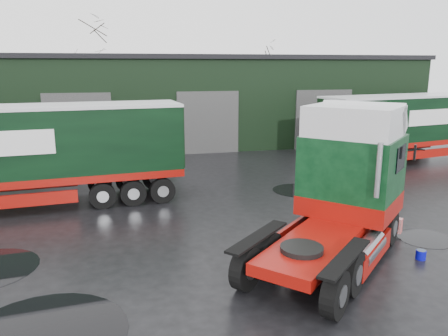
% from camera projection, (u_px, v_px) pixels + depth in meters
% --- Properties ---
extents(ground, '(100.00, 100.00, 0.00)m').
position_uv_depth(ground, '(225.00, 232.00, 14.93)').
color(ground, black).
extents(warehouse, '(32.40, 12.40, 6.30)m').
position_uv_depth(warehouse, '(194.00, 98.00, 33.65)').
color(warehouse, black).
rests_on(warehouse, ground).
extents(hero_tractor, '(7.26, 7.17, 4.45)m').
position_uv_depth(hero_tractor, '(329.00, 189.00, 12.05)').
color(hero_tractor, black).
rests_on(hero_tractor, ground).
extents(trailer_left, '(13.45, 4.07, 4.11)m').
position_uv_depth(trailer_left, '(13.00, 158.00, 17.03)').
color(trailer_left, silver).
rests_on(trailer_left, ground).
extents(lorry_right, '(15.32, 5.44, 3.97)m').
position_uv_depth(lorry_right, '(410.00, 128.00, 25.82)').
color(lorry_right, silver).
rests_on(lorry_right, ground).
extents(wash_bucket, '(0.38, 0.38, 0.27)m').
position_uv_depth(wash_bucket, '(421.00, 255.00, 12.83)').
color(wash_bucket, '#0707AC').
rests_on(wash_bucket, ground).
extents(tree_back_a, '(4.40, 4.40, 9.50)m').
position_uv_depth(tree_back_a, '(94.00, 75.00, 41.11)').
color(tree_back_a, black).
rests_on(tree_back_a, ground).
extents(tree_back_b, '(4.40, 4.40, 7.50)m').
position_uv_depth(tree_back_b, '(256.00, 84.00, 44.71)').
color(tree_back_b, black).
rests_on(tree_back_b, ground).
extents(puddle_1, '(2.30, 2.30, 0.01)m').
position_uv_depth(puddle_1, '(298.00, 190.00, 19.99)').
color(puddle_1, black).
rests_on(puddle_1, ground).
extents(puddle_3, '(1.77, 1.77, 0.01)m').
position_uv_depth(puddle_3, '(425.00, 238.00, 14.39)').
color(puddle_3, black).
rests_on(puddle_3, ground).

